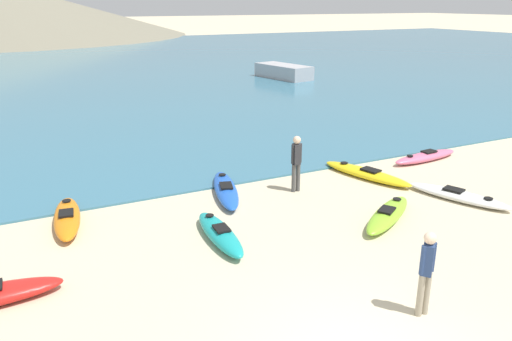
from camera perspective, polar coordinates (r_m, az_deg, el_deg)
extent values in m
cube|color=teal|center=(48.85, -21.63, 11.07)|extent=(160.00, 70.00, 0.06)
ellipsoid|color=white|center=(15.53, 22.12, -2.68)|extent=(1.70, 3.04, 0.26)
cube|color=black|center=(15.52, 21.68, -2.02)|extent=(0.54, 0.64, 0.05)
cylinder|color=black|center=(15.25, 25.04, -2.89)|extent=(0.24, 0.24, 0.02)
ellipsoid|color=orange|center=(13.73, -20.78, -5.09)|extent=(1.00, 2.85, 0.35)
cube|color=black|center=(13.53, -20.88, -4.55)|extent=(0.42, 0.54, 0.05)
cylinder|color=black|center=(14.37, -20.84, -3.24)|extent=(0.23, 0.23, 0.02)
ellipsoid|color=#8CCC2D|center=(13.51, 14.84, -4.89)|extent=(2.70, 2.01, 0.33)
cube|color=black|center=(13.31, 14.72, -4.36)|extent=(0.61, 0.56, 0.05)
cylinder|color=black|center=(14.13, 15.82, -3.15)|extent=(0.22, 0.22, 0.02)
ellipsoid|color=teal|center=(12.03, -4.16, -7.22)|extent=(0.70, 2.63, 0.36)
cube|color=black|center=(11.83, -3.97, -6.58)|extent=(0.34, 0.48, 0.05)
cylinder|color=black|center=(12.57, -5.32, -5.12)|extent=(0.21, 0.21, 0.02)
ellipsoid|color=blue|center=(14.79, -3.49, -2.19)|extent=(1.51, 3.21, 0.33)
cube|color=black|center=(14.57, -3.43, -1.72)|extent=(0.50, 0.64, 0.05)
cylinder|color=black|center=(15.54, -3.88, -0.47)|extent=(0.22, 0.22, 0.02)
ellipsoid|color=#E5668C|center=(18.94, 18.82, 1.51)|extent=(3.01, 0.83, 0.31)
cube|color=black|center=(19.00, 19.16, 2.08)|extent=(0.56, 0.37, 0.05)
cylinder|color=black|center=(18.29, 17.20, 1.63)|extent=(0.21, 0.21, 0.02)
ellipsoid|color=yellow|center=(16.59, 12.48, -0.34)|extent=(1.59, 3.35, 0.28)
cube|color=black|center=(16.45, 12.99, 0.08)|extent=(0.53, 0.67, 0.05)
cylinder|color=black|center=(17.04, 10.05, 0.88)|extent=(0.25, 0.25, 0.02)
cylinder|color=gray|center=(9.72, 18.27, -13.39)|extent=(0.12, 0.12, 0.83)
cylinder|color=gray|center=(9.81, 18.90, -13.13)|extent=(0.12, 0.12, 0.83)
cube|color=navy|center=(9.42, 19.04, -9.57)|extent=(0.30, 0.29, 0.59)
cylinder|color=navy|center=(9.33, 18.50, -9.69)|extent=(0.09, 0.09, 0.56)
cylinder|color=navy|center=(9.50, 19.58, -9.30)|extent=(0.09, 0.09, 0.56)
sphere|color=beige|center=(9.24, 19.31, -7.31)|extent=(0.23, 0.23, 0.23)
cylinder|color=#4C4C4C|center=(14.95, 4.33, -0.87)|extent=(0.13, 0.13, 0.87)
cylinder|color=#4C4C4C|center=(15.03, 4.83, -0.78)|extent=(0.13, 0.13, 0.87)
cube|color=#2D2D33|center=(14.76, 4.66, 1.89)|extent=(0.23, 0.26, 0.61)
cylinder|color=#2D2D33|center=(14.69, 4.23, 1.88)|extent=(0.09, 0.09, 0.58)
cylinder|color=#2D2D33|center=(14.82, 5.09, 2.01)|extent=(0.09, 0.09, 0.58)
sphere|color=beige|center=(14.64, 4.70, 3.50)|extent=(0.23, 0.23, 0.23)
cube|color=#B2B2B7|center=(37.72, 3.16, 11.24)|extent=(2.69, 4.91, 0.98)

